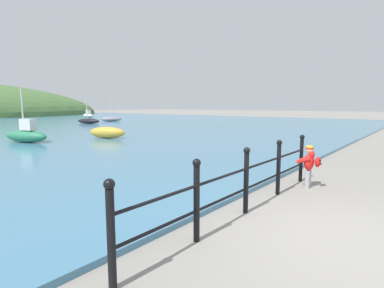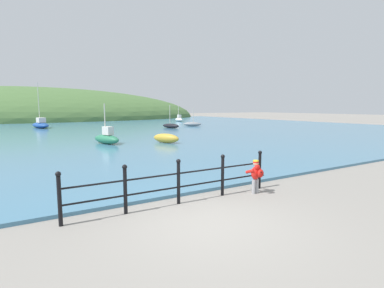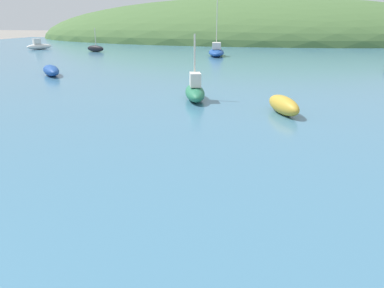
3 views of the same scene
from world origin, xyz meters
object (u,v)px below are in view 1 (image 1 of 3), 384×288
Objects in this scene: boat_nearest_quay at (26,135)px; boat_far_left at (107,133)px; boat_far_right at (88,121)px; boat_red_dinghy at (88,115)px; child_in_coat at (310,163)px; boat_blue_hull at (111,119)px.

boat_far_left is at bearing -23.57° from boat_nearest_quay.
boat_far_right is (6.91, 12.72, -0.05)m from boat_far_left.
boat_nearest_quay is (-19.06, -24.63, 0.00)m from boat_red_dinghy.
boat_nearest_quay is 0.97× the size of boat_far_right.
boat_nearest_quay is 3.97m from boat_far_left.
boat_red_dinghy is at bearing 59.54° from boat_far_left.
boat_far_right is at bearing -122.22° from boat_red_dinghy.
boat_nearest_quay is at bearing 156.43° from boat_far_left.
boat_red_dinghy reaches higher than child_in_coat.
boat_nearest_quay is at bearing -133.47° from boat_far_right.
child_in_coat is 26.62m from boat_far_right.
boat_red_dinghy is at bearing 69.11° from boat_blue_hull.
boat_blue_hull reaches higher than boat_far_left.
child_in_coat is 0.46× the size of boat_far_left.
boat_nearest_quay reaches higher than child_in_coat.
boat_red_dinghy reaches higher than boat_blue_hull.
boat_nearest_quay is 1.24× the size of boat_far_left.
boat_nearest_quay is at bearing -127.73° from boat_red_dinghy.
boat_far_right reaches higher than child_in_coat.
boat_far_right reaches higher than boat_far_left.
boat_blue_hull is 12.58m from boat_red_dinghy.
boat_nearest_quay is 15.33m from boat_far_right.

